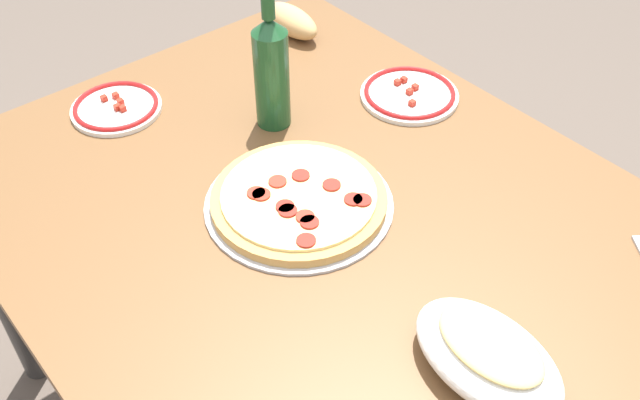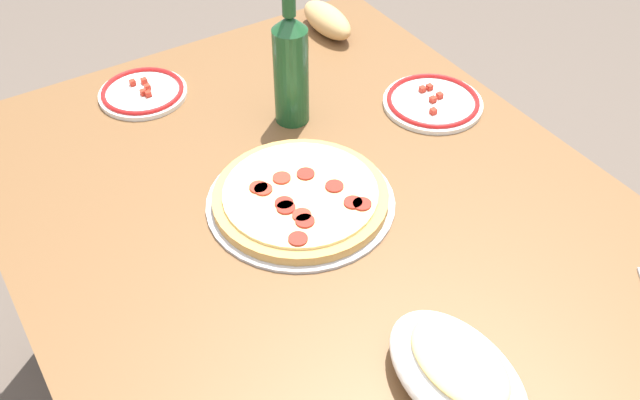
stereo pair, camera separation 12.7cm
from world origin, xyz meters
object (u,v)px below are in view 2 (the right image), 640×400
at_px(pepperoni_pizza, 301,198).
at_px(wine_bottle, 291,67).
at_px(side_plate_near, 433,102).
at_px(baked_pasta_dish, 457,372).
at_px(bread_loaf, 327,20).
at_px(side_plate_far, 143,92).
at_px(dining_table, 320,252).

xyz_separation_m(pepperoni_pizza, wine_bottle, (-0.23, 0.12, 0.11)).
bearing_deg(side_plate_near, wine_bottle, -113.05).
xyz_separation_m(baked_pasta_dish, bread_loaf, (-0.93, 0.38, -0.01)).
height_order(wine_bottle, side_plate_far, wine_bottle).
distance_m(dining_table, bread_loaf, 0.64).
bearing_deg(bread_loaf, side_plate_near, 3.94).
height_order(side_plate_far, bread_loaf, bread_loaf).
distance_m(side_plate_near, side_plate_far, 0.62).
bearing_deg(pepperoni_pizza, baked_pasta_dish, -1.94).
height_order(side_plate_near, side_plate_far, same).
bearing_deg(baked_pasta_dish, wine_bottle, 168.77).
bearing_deg(baked_pasta_dish, bread_loaf, 157.62).
distance_m(dining_table, pepperoni_pizza, 0.13).
distance_m(side_plate_far, bread_loaf, 0.48).
bearing_deg(pepperoni_pizza, bread_loaf, 142.85).
height_order(baked_pasta_dish, side_plate_near, baked_pasta_dish).
xyz_separation_m(wine_bottle, bread_loaf, (-0.26, 0.25, -0.09)).
relative_size(side_plate_near, side_plate_far, 1.12).
relative_size(pepperoni_pizza, side_plate_near, 1.62).
relative_size(pepperoni_pizza, baked_pasta_dish, 1.42).
bearing_deg(side_plate_near, baked_pasta_dish, -36.28).
bearing_deg(wine_bottle, bread_loaf, 135.82).
xyz_separation_m(baked_pasta_dish, side_plate_far, (-0.92, -0.09, -0.03)).
distance_m(baked_pasta_dish, side_plate_near, 0.69).
bearing_deg(bread_loaf, side_plate_far, -88.38).
xyz_separation_m(side_plate_near, bread_loaf, (-0.37, -0.03, 0.02)).
relative_size(dining_table, pepperoni_pizza, 3.85).
relative_size(baked_pasta_dish, side_plate_near, 1.14).
distance_m(baked_pasta_dish, side_plate_far, 0.92).
bearing_deg(side_plate_near, pepperoni_pizza, -74.09).
bearing_deg(pepperoni_pizza, wine_bottle, 152.62).
distance_m(dining_table, side_plate_far, 0.54).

